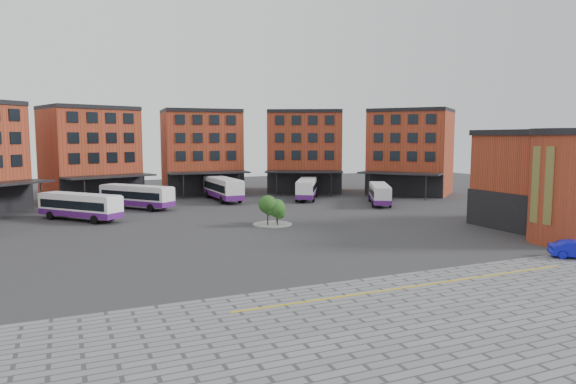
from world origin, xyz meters
name	(u,v)px	position (x,y,z in m)	size (l,w,h in m)	color
ground	(302,247)	(0.00, 0.00, 0.00)	(160.00, 160.00, 0.00)	#28282B
paving_zone	(517,326)	(2.00, -22.00, 0.01)	(50.00, 22.00, 0.02)	slate
yellow_line	(419,286)	(2.00, -14.00, 0.03)	(26.00, 0.15, 0.02)	gold
main_building	(167,154)	(-4.77, 38.25, 7.23)	(94.14, 42.48, 14.60)	#9C3622
east_building	(560,180)	(28.70, -3.06, 5.29)	(17.40, 15.40, 10.60)	#9C3622
tree_island	(274,209)	(2.05, 11.67, 1.82)	(4.40, 4.40, 3.44)	gray
bus_b	(80,206)	(-17.66, 24.00, 1.71)	(9.24, 10.21, 3.16)	white
bus_c	(136,196)	(-10.24, 31.50, 1.74)	(9.19, 10.55, 3.22)	white
bus_d	(223,188)	(3.25, 35.65, 1.91)	(3.22, 12.54, 3.53)	silver
bus_e	(307,188)	(15.97, 31.98, 1.74)	(7.97, 11.15, 3.20)	white
bus_f	(380,194)	(22.94, 21.97, 1.60)	(7.17, 10.36, 2.96)	white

